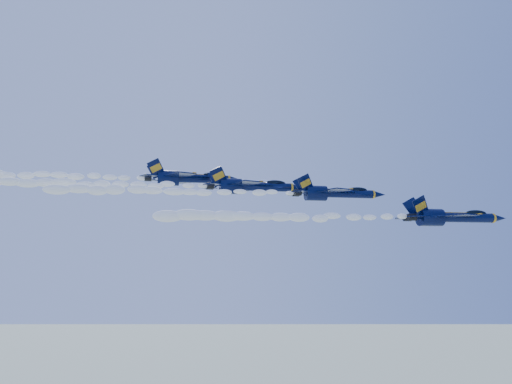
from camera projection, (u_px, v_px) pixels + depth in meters
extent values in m
cylinder|color=black|center=(467.00, 218.00, 78.46)|extent=(9.04, 1.51, 1.51)
ellipsoid|color=black|center=(430.00, 217.00, 77.13)|extent=(1.57, 2.71, 6.43)
cone|color=black|center=(499.00, 218.00, 79.68)|extent=(2.61, 1.51, 1.51)
cylinder|color=gold|center=(492.00, 218.00, 79.43)|extent=(0.35, 1.57, 1.57)
ellipsoid|color=black|center=(476.00, 213.00, 78.91)|extent=(3.62, 1.18, 0.99)
cube|color=gold|center=(476.00, 215.00, 78.87)|extent=(4.22, 1.00, 0.18)
cube|color=black|center=(456.00, 215.00, 73.61)|extent=(5.38, 6.38, 0.18)
cube|color=black|center=(427.00, 219.00, 81.41)|extent=(5.38, 6.38, 0.18)
cube|color=gold|center=(465.00, 215.00, 73.92)|extent=(2.42, 5.03, 0.10)
cube|color=gold|center=(434.00, 219.00, 81.72)|extent=(2.42, 5.03, 0.10)
cube|color=black|center=(421.00, 207.00, 75.83)|extent=(3.27, 1.03, 3.52)
cube|color=black|center=(413.00, 208.00, 77.87)|extent=(3.27, 1.03, 3.52)
cylinder|color=black|center=(412.00, 217.00, 75.75)|extent=(1.21, 1.10, 1.10)
cylinder|color=black|center=(407.00, 218.00, 77.02)|extent=(1.21, 1.10, 1.10)
cube|color=gold|center=(449.00, 212.00, 77.92)|extent=(11.05, 0.35, 0.08)
ellipsoid|color=white|center=(287.00, 217.00, 72.26)|extent=(38.10, 1.82, 1.64)
cylinder|color=black|center=(349.00, 194.00, 83.68)|extent=(8.41, 1.40, 1.40)
ellipsoid|color=black|center=(316.00, 193.00, 82.44)|extent=(1.46, 2.52, 5.98)
cone|color=black|center=(379.00, 195.00, 84.82)|extent=(2.43, 1.40, 1.40)
cylinder|color=gold|center=(373.00, 194.00, 84.58)|extent=(0.33, 1.46, 1.46)
ellipsoid|color=black|center=(358.00, 190.00, 84.10)|extent=(3.36, 1.09, 0.92)
cube|color=gold|center=(358.00, 192.00, 84.06)|extent=(3.92, 0.93, 0.17)
cube|color=black|center=(333.00, 190.00, 79.17)|extent=(5.01, 5.94, 0.17)
cube|color=black|center=(318.00, 196.00, 86.42)|extent=(5.01, 5.94, 0.17)
cube|color=gold|center=(341.00, 190.00, 79.46)|extent=(2.25, 4.68, 0.09)
cube|color=gold|center=(325.00, 195.00, 86.71)|extent=(2.25, 4.68, 0.09)
cube|color=black|center=(306.00, 183.00, 81.23)|extent=(3.04, 0.96, 3.28)
cube|color=black|center=(302.00, 185.00, 83.14)|extent=(3.04, 0.96, 3.28)
cylinder|color=black|center=(298.00, 193.00, 81.16)|extent=(1.12, 1.03, 1.03)
cylinder|color=black|center=(296.00, 193.00, 82.34)|extent=(1.12, 1.03, 1.03)
cube|color=gold|center=(333.00, 189.00, 83.18)|extent=(10.28, 0.33, 0.07)
ellipsoid|color=white|center=(177.00, 191.00, 77.63)|extent=(38.10, 1.69, 1.52)
cylinder|color=black|center=(266.00, 187.00, 87.00)|extent=(8.99, 1.50, 1.50)
ellipsoid|color=black|center=(230.00, 186.00, 85.67)|extent=(1.56, 2.70, 6.39)
cone|color=black|center=(298.00, 188.00, 88.21)|extent=(2.60, 1.50, 1.50)
cylinder|color=gold|center=(291.00, 188.00, 87.96)|extent=(0.35, 1.56, 1.56)
ellipsoid|color=black|center=(275.00, 183.00, 87.44)|extent=(3.60, 1.17, 0.99)
cube|color=gold|center=(275.00, 185.00, 87.41)|extent=(4.19, 1.00, 0.18)
cube|color=black|center=(245.00, 183.00, 82.18)|extent=(5.35, 6.35, 0.18)
cube|color=black|center=(237.00, 189.00, 89.93)|extent=(5.35, 6.35, 0.18)
cube|color=gold|center=(253.00, 183.00, 82.48)|extent=(2.41, 5.00, 0.10)
cube|color=gold|center=(244.00, 189.00, 90.24)|extent=(2.41, 5.00, 0.10)
cube|color=black|center=(219.00, 176.00, 84.38)|extent=(3.25, 1.03, 3.50)
cube|color=black|center=(217.00, 178.00, 86.42)|extent=(3.25, 1.03, 3.50)
cylinder|color=black|center=(211.00, 185.00, 84.30)|extent=(1.20, 1.10, 1.10)
cylinder|color=black|center=(210.00, 186.00, 85.56)|extent=(1.20, 1.10, 1.10)
cube|color=gold|center=(249.00, 182.00, 86.46)|extent=(10.99, 0.35, 0.08)
ellipsoid|color=white|center=(90.00, 184.00, 80.81)|extent=(38.10, 1.81, 1.63)
cylinder|color=black|center=(204.00, 179.00, 91.55)|extent=(9.16, 1.53, 1.53)
ellipsoid|color=black|center=(168.00, 178.00, 90.20)|extent=(1.59, 2.75, 6.51)
cone|color=black|center=(235.00, 180.00, 92.79)|extent=(2.65, 1.53, 1.53)
cylinder|color=gold|center=(229.00, 180.00, 92.53)|extent=(0.36, 1.59, 1.59)
ellipsoid|color=black|center=(213.00, 175.00, 92.00)|extent=(3.66, 1.19, 1.01)
cube|color=gold|center=(213.00, 177.00, 91.97)|extent=(4.27, 1.02, 0.18)
cube|color=black|center=(180.00, 175.00, 86.64)|extent=(5.46, 6.47, 0.18)
cube|color=black|center=(177.00, 181.00, 94.54)|extent=(5.46, 6.47, 0.18)
cube|color=gold|center=(188.00, 174.00, 86.95)|extent=(2.45, 5.10, 0.10)
cube|color=gold|center=(185.00, 181.00, 94.85)|extent=(2.45, 5.10, 0.10)
cube|color=black|center=(156.00, 168.00, 88.88)|extent=(3.32, 1.05, 3.57)
cube|color=black|center=(156.00, 170.00, 90.95)|extent=(3.32, 1.05, 3.57)
cylinder|color=black|center=(148.00, 177.00, 88.80)|extent=(1.22, 1.12, 1.12)
cylinder|color=black|center=(148.00, 178.00, 90.09)|extent=(1.22, 1.12, 1.12)
cube|color=gold|center=(187.00, 174.00, 91.00)|extent=(11.19, 0.36, 0.08)
ellipsoid|color=white|center=(31.00, 175.00, 85.32)|extent=(38.10, 1.84, 1.66)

